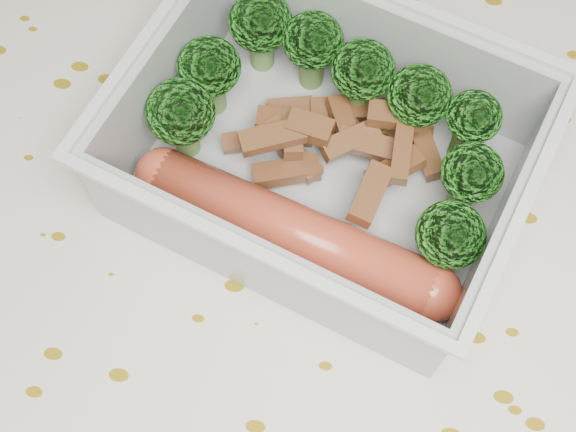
# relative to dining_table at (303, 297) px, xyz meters

# --- Properties ---
(dining_table) EXTENTS (1.40, 0.90, 0.75)m
(dining_table) POSITION_rel_dining_table_xyz_m (0.00, 0.00, 0.00)
(dining_table) COLOR brown
(dining_table) RESTS_ON ground
(tablecloth) EXTENTS (1.46, 0.96, 0.19)m
(tablecloth) POSITION_rel_dining_table_xyz_m (0.00, 0.00, 0.05)
(tablecloth) COLOR silver
(tablecloth) RESTS_ON dining_table
(lunch_container) EXTENTS (0.22, 0.20, 0.07)m
(lunch_container) POSITION_rel_dining_table_xyz_m (0.00, 0.03, 0.11)
(lunch_container) COLOR silver
(lunch_container) RESTS_ON tablecloth
(broccoli_florets) EXTENTS (0.17, 0.13, 0.05)m
(broccoli_florets) POSITION_rel_dining_table_xyz_m (0.00, 0.06, 0.13)
(broccoli_florets) COLOR #608C3F
(broccoli_florets) RESTS_ON lunch_container
(meat_pile) EXTENTS (0.11, 0.08, 0.03)m
(meat_pile) POSITION_rel_dining_table_xyz_m (0.01, 0.05, 0.11)
(meat_pile) COLOR brown
(meat_pile) RESTS_ON lunch_container
(sausage) EXTENTS (0.16, 0.06, 0.03)m
(sausage) POSITION_rel_dining_table_xyz_m (-0.01, -0.01, 0.11)
(sausage) COLOR #B7442A
(sausage) RESTS_ON lunch_container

